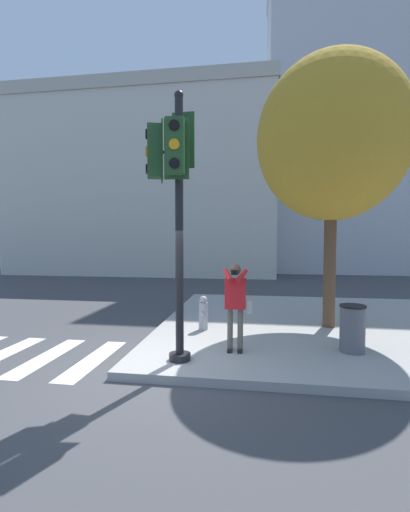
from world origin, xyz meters
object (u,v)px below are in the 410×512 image
Objects in this scene: street_tree at (332,139)px; fire_hydrant at (203,313)px; traffic_signal_pole at (175,180)px; person_photographer at (236,299)px; trash_bin at (352,328)px.

fire_hydrant is at bearing -166.36° from street_tree.
street_tree is (3.24, 2.88, 1.39)m from traffic_signal_pole.
street_tree is 8.08× the size of fire_hydrant.
trash_bin is at bearing 7.36° from person_photographer.
trash_bin is (3.30, 0.97, -2.78)m from traffic_signal_pole.
traffic_signal_pole is 5.83× the size of fire_hydrant.
fire_hydrant is 0.89× the size of trash_bin.
street_tree is at bearing 91.71° from trash_bin.
traffic_signal_pole is 3.55m from fire_hydrant.
person_photographer is (1.05, 0.68, -2.22)m from traffic_signal_pole.
traffic_signal_pole is 5.22× the size of trash_bin.
person_photographer reaches higher than trash_bin.
fire_hydrant is 3.33m from trash_bin.
trash_bin reaches higher than fire_hydrant.
fire_hydrant is at bearing 85.18° from traffic_signal_pole.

